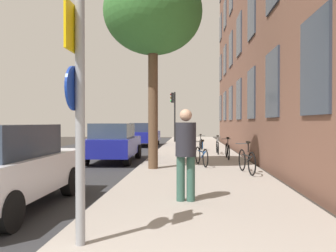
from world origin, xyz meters
TOP-DOWN VIEW (x-y plane):
  - ground_plane at (-2.40, 15.00)m, footprint 41.80×41.80m
  - road_asphalt at (-4.50, 15.00)m, footprint 7.00×38.00m
  - sidewalk at (1.10, 15.00)m, footprint 4.20×38.00m
  - sign_post at (-0.57, 2.58)m, footprint 0.16×0.60m
  - traffic_light at (-0.48, 24.99)m, footprint 0.43×0.24m
  - tree_near at (-0.40, 9.57)m, footprint 3.31×3.31m
  - bicycle_0 at (2.57, 8.74)m, footprint 0.42×1.66m
  - bicycle_1 at (1.25, 10.45)m, footprint 0.54×1.64m
  - bicycle_2 at (2.43, 12.70)m, footprint 0.42×1.67m
  - bicycle_3 at (2.20, 15.05)m, footprint 0.42×1.67m
  - bicycle_4 at (1.43, 16.91)m, footprint 0.42×1.68m
  - pedestrian_0 at (0.76, 5.02)m, footprint 0.57×0.57m
  - car_0 at (-2.72, 4.51)m, footprint 1.88×4.01m
  - car_1 at (-2.37, 12.24)m, footprint 1.95×4.17m
  - car_2 at (-2.41, 21.66)m, footprint 1.92×4.44m

SIDE VIEW (x-z plane):
  - ground_plane at x=-2.40m, z-range 0.00..0.00m
  - road_asphalt at x=-4.50m, z-range 0.00..0.01m
  - sidewalk at x=1.10m, z-range 0.00..0.12m
  - bicycle_4 at x=1.43m, z-range 0.02..0.93m
  - bicycle_3 at x=2.20m, z-range 0.02..0.93m
  - bicycle_2 at x=2.43m, z-range 0.02..0.95m
  - bicycle_1 at x=1.25m, z-range 0.02..0.95m
  - bicycle_0 at x=2.57m, z-range 0.01..1.00m
  - car_0 at x=-2.72m, z-range 0.03..1.65m
  - car_1 at x=-2.37m, z-range 0.03..1.65m
  - car_2 at x=-2.41m, z-range 0.03..1.65m
  - pedestrian_0 at x=0.76m, z-range 0.25..2.06m
  - sign_post at x=-0.57m, z-range 0.37..3.50m
  - traffic_light at x=-0.48m, z-range 0.84..4.82m
  - tree_near at x=-0.40m, z-range 1.99..8.64m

